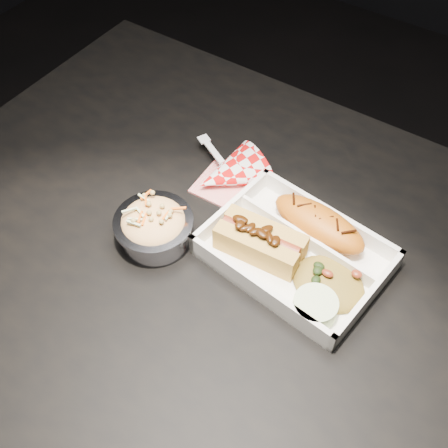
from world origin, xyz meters
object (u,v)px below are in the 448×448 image
(fried_pastry, at_px, (319,224))
(foil_coleslaw_cup, at_px, (154,226))
(dining_table, at_px, (262,306))
(napkin_fork, at_px, (230,174))
(food_tray, at_px, (295,255))
(hotdog, at_px, (261,240))

(fried_pastry, relative_size, foil_coleslaw_cup, 1.32)
(fried_pastry, xyz_separation_m, foil_coleslaw_cup, (-0.20, -0.14, 0.00))
(dining_table, xyz_separation_m, napkin_fork, (-0.14, 0.12, 0.11))
(fried_pastry, bearing_deg, food_tray, -96.81)
(food_tray, relative_size, hotdog, 2.06)
(dining_table, height_order, food_tray, food_tray)
(foil_coleslaw_cup, bearing_deg, dining_table, 12.79)
(food_tray, height_order, napkin_fork, napkin_fork)
(hotdog, distance_m, foil_coleslaw_cup, 0.16)
(dining_table, relative_size, fried_pastry, 7.79)
(napkin_fork, bearing_deg, foil_coleslaw_cup, -72.10)
(fried_pastry, xyz_separation_m, hotdog, (-0.05, -0.08, 0.00))
(hotdog, relative_size, foil_coleslaw_cup, 1.11)
(dining_table, height_order, napkin_fork, napkin_fork)
(food_tray, relative_size, fried_pastry, 1.75)
(dining_table, xyz_separation_m, foil_coleslaw_cup, (-0.17, -0.04, 0.12))
(dining_table, bearing_deg, napkin_fork, 139.30)
(food_tray, height_order, hotdog, hotdog)
(fried_pastry, bearing_deg, foil_coleslaw_cup, -144.98)
(food_tray, xyz_separation_m, foil_coleslaw_cup, (-0.19, -0.08, 0.02))
(hotdog, relative_size, napkin_fork, 0.81)
(foil_coleslaw_cup, bearing_deg, food_tray, 23.73)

